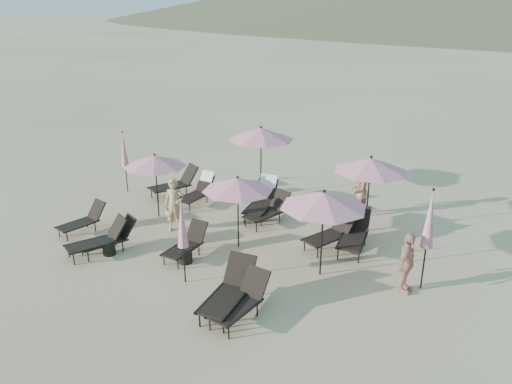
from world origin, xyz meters
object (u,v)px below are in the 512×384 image
Objects in this scene: lounger_8 at (262,198)px; umbrella_open_3 at (261,134)px; lounger_0 at (83,220)px; umbrella_closed_2 at (124,150)px; lounger_3 at (187,243)px; beachgoer_a at (174,205)px; umbrella_open_0 at (155,161)px; umbrella_open_4 at (371,165)px; umbrella_open_1 at (238,184)px; lounger_9 at (268,210)px; side_table_1 at (185,255)px; umbrella_closed_1 at (430,220)px; umbrella_closed_0 at (182,223)px; lounger_1 at (110,237)px; lounger_2 at (99,239)px; side_table_0 at (109,247)px; lounger_10 at (334,229)px; lounger_6 at (176,183)px; umbrella_open_2 at (324,200)px; lounger_4 at (241,300)px; lounger_7 at (198,190)px; beachgoer_b at (358,191)px; beachgoer_c at (407,263)px; lounger_5 at (229,290)px; lounger_11 at (354,233)px.

lounger_8 is 2.53m from umbrella_open_3.
umbrella_closed_2 reaches higher than lounger_0.
beachgoer_a is (-1.47, 0.99, 0.43)m from lounger_3.
umbrella_open_0 is 6.59m from umbrella_open_4.
umbrella_open_1 is 2.47m from beachgoer_a.
side_table_1 is (-0.24, -3.45, -0.22)m from lounger_9.
lounger_3 reaches higher than side_table_1.
umbrella_closed_1 reaches higher than lounger_0.
lounger_8 is at bearing 85.29° from lounger_3.
umbrella_closed_0 is at bearing -27.93° from umbrella_closed_2.
umbrella_open_1 is at bearing 57.39° from lounger_1.
umbrella_open_1 is at bearing 62.80° from lounger_2.
lounger_9 is 3.18m from umbrella_open_3.
lounger_9 is 3.95× the size of side_table_0.
lounger_1 is 2.98m from umbrella_open_0.
lounger_0 is 7.46m from lounger_10.
umbrella_open_0 is (-3.13, -1.74, 1.45)m from lounger_9.
lounger_1 is 4.54m from lounger_6.
umbrella_open_0 is at bearing 179.15° from umbrella_open_2.
side_table_1 is (3.81, 0.46, -0.18)m from lounger_0.
lounger_7 reaches higher than lounger_4.
lounger_2 is at bearing 178.59° from lounger_4.
umbrella_open_3 is at bearing 100.30° from lounger_1.
lounger_3 is at bearing -118.98° from lounger_10.
umbrella_open_4 is at bearing 48.12° from lounger_3.
umbrella_open_0 reaches higher than beachgoer_b.
umbrella_open_4 reaches higher than lounger_8.
beachgoer_a is (-2.21, -0.31, -1.05)m from umbrella_open_1.
umbrella_closed_2 is 5.35× the size of side_table_1.
lounger_8 is at bearing -51.93° from umbrella_open_3.
lounger_10 is 2.21m from umbrella_open_4.
lounger_9 is 2.92m from beachgoer_a.
lounger_10 is 0.79× the size of umbrella_closed_2.
lounger_2 is 7.97m from umbrella_open_4.
lounger_2 is 0.77× the size of umbrella_closed_0.
umbrella_open_0 reaches higher than lounger_1.
umbrella_closed_2 is 1.51× the size of beachgoer_c.
umbrella_closed_0 is (0.17, -2.31, -0.28)m from umbrella_open_1.
lounger_1 is 4.47m from lounger_5.
lounger_5 is 7.59m from lounger_6.
lounger_7 is 0.72× the size of umbrella_open_2.
umbrella_open_4 is at bearing 28.86° from lounger_6.
umbrella_open_1 is at bearing 94.26° from umbrella_closed_0.
lounger_8 is 0.91× the size of umbrella_open_1.
beachgoer_a is at bearing -172.72° from lounger_11.
beachgoer_a is (-4.33, -1.99, 0.31)m from lounger_10.
lounger_8 is 0.75× the size of umbrella_closed_1.
lounger_1 is at bearing -44.70° from umbrella_closed_2.
lounger_10 reaches higher than lounger_0.
umbrella_closed_2 is (-3.98, -2.85, -0.62)m from umbrella_open_3.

